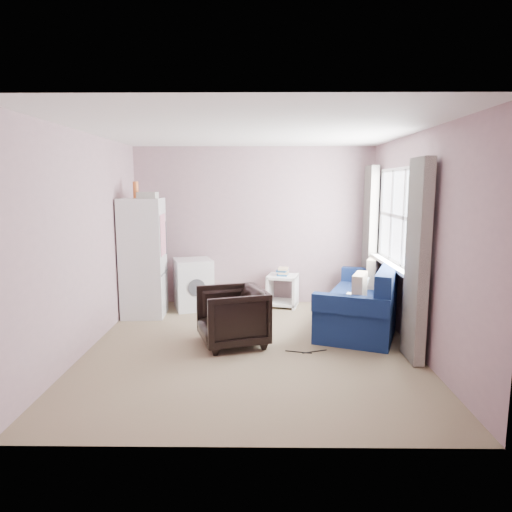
# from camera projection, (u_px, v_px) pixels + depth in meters

# --- Properties ---
(room) EXTENTS (3.84, 4.24, 2.54)m
(room) POSITION_uv_depth(u_px,v_px,m) (253.00, 242.00, 5.23)
(room) COLOR #816F54
(room) RESTS_ON ground
(armchair) EXTENTS (0.89, 0.92, 0.77)m
(armchair) POSITION_uv_depth(u_px,v_px,m) (232.00, 314.00, 5.45)
(armchair) COLOR black
(armchair) RESTS_ON ground
(fridge) EXTENTS (0.62, 0.62, 1.95)m
(fridge) POSITION_uv_depth(u_px,v_px,m) (143.00, 257.00, 6.60)
(fridge) COLOR silver
(fridge) RESTS_ON ground
(washing_machine) EXTENTS (0.69, 0.69, 0.77)m
(washing_machine) POSITION_uv_depth(u_px,v_px,m) (193.00, 283.00, 7.04)
(washing_machine) COLOR silver
(washing_machine) RESTS_ON ground
(side_table) EXTENTS (0.54, 0.54, 0.62)m
(side_table) POSITION_uv_depth(u_px,v_px,m) (283.00, 288.00, 7.20)
(side_table) COLOR white
(side_table) RESTS_ON ground
(sofa) EXTENTS (1.55, 2.18, 0.89)m
(sofa) POSITION_uv_depth(u_px,v_px,m) (367.00, 303.00, 6.14)
(sofa) COLOR navy
(sofa) RESTS_ON ground
(window_dressing) EXTENTS (0.17, 2.62, 2.18)m
(window_dressing) POSITION_uv_depth(u_px,v_px,m) (389.00, 247.00, 5.92)
(window_dressing) COLOR white
(window_dressing) RESTS_ON ground
(floor_cables) EXTENTS (0.48, 0.12, 0.01)m
(floor_cables) POSITION_uv_depth(u_px,v_px,m) (307.00, 352.00, 5.24)
(floor_cables) COLOR black
(floor_cables) RESTS_ON ground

